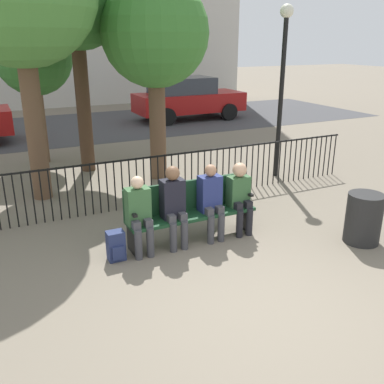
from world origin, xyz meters
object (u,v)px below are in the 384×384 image
at_px(park_bench, 190,209).
at_px(parked_car_1, 187,98).
at_px(seated_person_0, 139,212).
at_px(seated_person_2, 211,198).
at_px(tree_0, 155,35).
at_px(backpack, 116,246).
at_px(tree_1, 34,58).
at_px(seated_person_1, 174,203).
at_px(lamp_post, 283,67).
at_px(seated_person_3, 240,194).
at_px(trash_bin, 364,218).

distance_m(park_bench, parked_car_1, 10.69).
xyz_separation_m(seated_person_0, seated_person_2, (1.16, 0.00, 0.01)).
bearing_deg(park_bench, tree_0, 77.00).
xyz_separation_m(backpack, tree_1, (-0.17, 5.84, 2.34)).
bearing_deg(backpack, seated_person_0, 7.82).
relative_size(seated_person_1, tree_1, 0.36).
distance_m(backpack, tree_1, 6.29).
bearing_deg(tree_0, lamp_post, -22.85).
distance_m(tree_1, parked_car_1, 7.36).
bearing_deg(seated_person_0, tree_1, 95.41).
relative_size(park_bench, seated_person_2, 1.70).
distance_m(seated_person_1, tree_0, 4.19).
relative_size(backpack, parked_car_1, 0.10).
bearing_deg(seated_person_3, seated_person_2, 179.77).
bearing_deg(seated_person_2, seated_person_0, -179.93).
height_order(seated_person_0, seated_person_2, seated_person_2).
height_order(seated_person_1, parked_car_1, parked_car_1).
xyz_separation_m(park_bench, tree_1, (-1.41, 5.65, 2.05)).
bearing_deg(parked_car_1, tree_0, -120.05).
xyz_separation_m(backpack, parked_car_1, (5.74, 9.87, 0.63)).
xyz_separation_m(lamp_post, parked_car_1, (1.28, 7.56, -1.58)).
height_order(park_bench, tree_0, tree_0).
relative_size(tree_1, parked_car_1, 0.83).
height_order(seated_person_0, parked_car_1, parked_car_1).
xyz_separation_m(seated_person_2, lamp_post, (2.91, 2.26, 1.76)).
distance_m(seated_person_0, tree_0, 4.38).
bearing_deg(lamp_post, seated_person_2, -142.22).
height_order(tree_0, parked_car_1, tree_0).
relative_size(seated_person_0, seated_person_3, 1.01).
distance_m(tree_0, trash_bin, 5.42).
relative_size(seated_person_3, tree_0, 0.28).
bearing_deg(seated_person_3, park_bench, 170.71).
relative_size(seated_person_3, trash_bin, 1.48).
relative_size(seated_person_2, parked_car_1, 0.29).
bearing_deg(parked_car_1, trash_bin, -101.17).
bearing_deg(tree_1, seated_person_1, -79.36).
bearing_deg(seated_person_1, backpack, -176.49).
xyz_separation_m(seated_person_3, backpack, (-2.06, -0.05, -0.45)).
distance_m(park_bench, tree_0, 4.13).
bearing_deg(seated_person_0, seated_person_1, 0.44).
bearing_deg(lamp_post, tree_0, 157.15).
distance_m(seated_person_1, seated_person_2, 0.63).
xyz_separation_m(seated_person_3, lamp_post, (2.40, 2.26, 1.76)).
xyz_separation_m(seated_person_3, tree_1, (-2.23, 5.78, 1.89)).
bearing_deg(trash_bin, seated_person_2, 150.84).
bearing_deg(tree_1, seated_person_2, -73.52).
bearing_deg(backpack, trash_bin, -16.82).
bearing_deg(seated_person_3, seated_person_1, 179.76).
distance_m(tree_0, parked_car_1, 7.84).
height_order(tree_0, trash_bin, tree_0).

